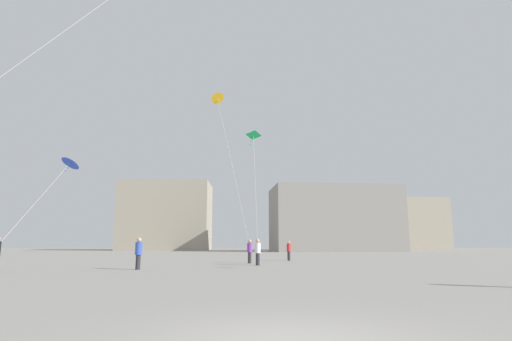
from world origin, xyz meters
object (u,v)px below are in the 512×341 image
(person_in_blue, at_px, (139,252))
(building_left_hall, at_px, (167,216))
(person_in_red, at_px, (289,250))
(building_centre_hall, at_px, (334,219))
(building_right_hall, at_px, (389,224))
(kite_amber_diamond, at_px, (218,99))
(kite_cobalt_diamond, at_px, (71,163))
(kite_emerald_delta, at_px, (253,138))
(person_in_white, at_px, (258,251))
(person_in_purple, at_px, (250,250))

(person_in_blue, relative_size, building_left_hall, 0.09)
(person_in_red, relative_size, building_left_hall, 0.09)
(building_centre_hall, xyz_separation_m, building_right_hall, (18.00, 19.76, 0.02))
(building_centre_hall, bearing_deg, person_in_blue, -112.91)
(person_in_red, height_order, kite_amber_diamond, kite_amber_diamond)
(kite_cobalt_diamond, height_order, building_right_hall, building_right_hall)
(person_in_blue, bearing_deg, person_in_red, 178.44)
(person_in_red, height_order, building_left_hall, building_left_hall)
(person_in_red, xyz_separation_m, building_left_hall, (-22.22, 59.74, 6.83))
(person_in_blue, bearing_deg, building_left_hall, -132.72)
(kite_emerald_delta, xyz_separation_m, building_left_hall, (-18.92, 66.47, -1.57))
(person_in_red, relative_size, kite_cobalt_diamond, 0.24)
(kite_amber_diamond, distance_m, building_centre_hall, 49.60)
(kite_cobalt_diamond, xyz_separation_m, building_left_hall, (-6.19, 68.30, 0.77))
(person_in_white, distance_m, kite_emerald_delta, 8.44)
(person_in_red, distance_m, kite_emerald_delta, 11.26)
(person_in_white, xyz_separation_m, building_centre_hall, (16.79, 52.07, 5.28))
(building_left_hall, distance_m, building_centre_hall, 39.26)
(person_in_blue, height_order, kite_cobalt_diamond, kite_cobalt_diamond)
(kite_amber_diamond, distance_m, building_right_hall, 75.24)
(kite_emerald_delta, bearing_deg, kite_cobalt_diamond, -171.83)
(person_in_blue, relative_size, person_in_red, 1.07)
(kite_emerald_delta, xyz_separation_m, building_right_hall, (35.08, 70.63, -3.05))
(building_centre_hall, bearing_deg, kite_amber_diamond, -114.55)
(person_in_white, relative_size, kite_amber_diamond, 0.13)
(building_centre_hall, bearing_deg, building_right_hall, 47.66)
(kite_amber_diamond, bearing_deg, person_in_white, -65.27)
(person_in_purple, distance_m, building_left_hall, 67.69)
(person_in_white, xyz_separation_m, person_in_red, (3.01, 7.93, -0.05))
(kite_amber_diamond, bearing_deg, person_in_purple, -57.29)
(kite_amber_diamond, height_order, building_right_hall, kite_amber_diamond)
(person_in_white, bearing_deg, person_in_blue, 66.00)
(person_in_purple, height_order, kite_emerald_delta, kite_emerald_delta)
(person_in_purple, relative_size, building_left_hall, 0.09)
(person_in_purple, relative_size, person_in_white, 0.99)
(building_left_hall, relative_size, building_right_hall, 0.72)
(building_right_hall, bearing_deg, person_in_red, -116.44)
(person_in_white, xyz_separation_m, person_in_blue, (-7.07, -4.39, 0.01))
(building_centre_hall, relative_size, building_right_hall, 0.90)
(kite_cobalt_diamond, distance_m, building_right_hall, 86.81)
(kite_cobalt_diamond, bearing_deg, kite_emerald_delta, 8.17)
(person_in_purple, relative_size, person_in_blue, 0.98)
(kite_emerald_delta, xyz_separation_m, building_centre_hall, (17.08, 50.87, -3.07))
(building_centre_hall, height_order, building_right_hall, building_right_hall)
(person_in_white, xyz_separation_m, kite_amber_diamond, (-3.51, 7.63, 13.82))
(person_in_blue, xyz_separation_m, kite_emerald_delta, (6.78, 5.59, 8.34))
(person_in_purple, bearing_deg, person_in_white, 71.55)
(building_left_hall, xyz_separation_m, building_right_hall, (54.00, 4.16, -1.49))
(building_left_hall, bearing_deg, person_in_blue, -80.44)
(kite_cobalt_diamond, bearing_deg, person_in_white, 2.76)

